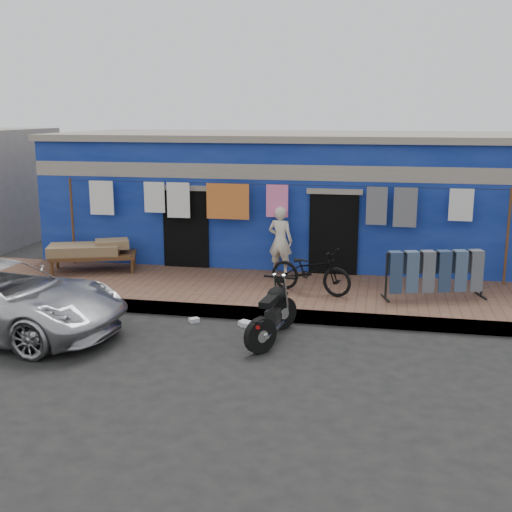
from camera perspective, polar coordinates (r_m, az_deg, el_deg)
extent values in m
plane|color=black|center=(10.91, -2.10, -8.17)|extent=(80.00, 80.00, 0.00)
cube|color=brown|center=(13.66, 0.83, -3.30)|extent=(28.00, 3.00, 0.25)
cube|color=gray|center=(12.30, -0.42, -5.12)|extent=(28.00, 0.10, 0.25)
cube|color=navy|center=(17.23, 3.31, 5.02)|extent=(12.00, 5.00, 3.20)
cube|color=#9E9384|center=(14.73, 1.99, 7.46)|extent=(12.00, 0.14, 0.35)
cube|color=#9E9384|center=(17.09, 3.38, 10.61)|extent=(12.20, 5.20, 0.16)
cube|color=black|center=(15.37, -6.22, 1.97)|extent=(1.10, 0.10, 2.10)
cube|color=black|center=(14.71, 6.90, 1.47)|extent=(1.10, 0.10, 2.10)
cylinder|color=brown|center=(16.19, -16.00, 2.99)|extent=(0.06, 0.06, 2.10)
cylinder|color=brown|center=(14.62, 21.45, 1.61)|extent=(0.06, 0.06, 2.10)
cylinder|color=black|center=(14.45, 1.78, 6.37)|extent=(10.00, 0.01, 0.01)
cube|color=silver|center=(15.76, -13.57, 5.05)|extent=(0.60, 0.02, 0.81)
cube|color=silver|center=(15.24, -9.02, 5.18)|extent=(0.50, 0.02, 0.72)
cube|color=silver|center=(15.05, -6.92, 4.95)|extent=(0.55, 0.02, 0.83)
cube|color=#CC4C26|center=(14.73, -2.53, 4.87)|extent=(1.00, 0.02, 0.82)
cube|color=pink|center=(14.49, 1.89, 4.92)|extent=(0.50, 0.02, 0.74)
cube|color=slate|center=(14.30, 10.68, 4.40)|extent=(0.45, 0.02, 0.84)
cube|color=slate|center=(14.31, 13.13, 4.23)|extent=(0.50, 0.02, 0.87)
cube|color=silver|center=(14.38, 17.77, 4.35)|extent=(0.50, 0.02, 0.70)
imported|color=beige|center=(14.57, 2.17, 1.37)|extent=(0.63, 0.48, 1.56)
imported|color=black|center=(13.14, 4.90, -0.85)|extent=(1.87, 1.16, 1.14)
cube|color=silver|center=(12.23, -5.53, -5.70)|extent=(0.22, 0.22, 0.08)
cube|color=silver|center=(12.01, -1.14, -5.96)|extent=(0.19, 0.21, 0.09)
cube|color=silver|center=(11.94, -0.79, -6.08)|extent=(0.24, 0.26, 0.09)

